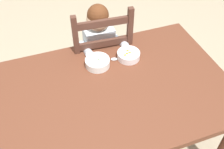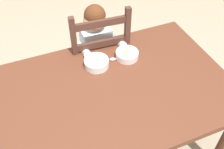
{
  "view_description": "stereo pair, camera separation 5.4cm",
  "coord_description": "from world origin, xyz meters",
  "px_view_note": "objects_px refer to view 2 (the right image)",
  "views": [
    {
      "loc": [
        -0.33,
        -1.03,
        1.94
      ],
      "look_at": [
        0.07,
        0.07,
        0.78
      ],
      "focal_mm": 43.18,
      "sensor_mm": 36.0,
      "label": 1
    },
    {
      "loc": [
        -0.38,
        -1.01,
        1.94
      ],
      "look_at": [
        0.07,
        0.07,
        0.78
      ],
      "focal_mm": 43.18,
      "sensor_mm": 36.0,
      "label": 2
    }
  ],
  "objects_px": {
    "child_figure": "(98,46)",
    "spoon": "(116,59)",
    "bowl_of_carrots": "(127,55)",
    "dining_table": "(106,100)",
    "dining_chair": "(98,61)",
    "bowl_of_peas": "(97,63)"
  },
  "relations": [
    {
      "from": "child_figure",
      "to": "spoon",
      "type": "xyz_separation_m",
      "value": [
        0.03,
        -0.28,
        0.09
      ]
    },
    {
      "from": "spoon",
      "to": "bowl_of_carrots",
      "type": "bearing_deg",
      "value": -9.06
    },
    {
      "from": "dining_table",
      "to": "bowl_of_carrots",
      "type": "relative_size",
      "value": 10.1
    },
    {
      "from": "dining_chair",
      "to": "bowl_of_peas",
      "type": "bearing_deg",
      "value": -109.67
    },
    {
      "from": "dining_chair",
      "to": "bowl_of_peas",
      "type": "distance_m",
      "value": 0.42
    },
    {
      "from": "bowl_of_peas",
      "to": "bowl_of_carrots",
      "type": "relative_size",
      "value": 1.05
    },
    {
      "from": "dining_table",
      "to": "bowl_of_peas",
      "type": "height_order",
      "value": "bowl_of_peas"
    },
    {
      "from": "dining_chair",
      "to": "child_figure",
      "type": "bearing_deg",
      "value": -47.74
    },
    {
      "from": "bowl_of_carrots",
      "to": "bowl_of_peas",
      "type": "bearing_deg",
      "value": -179.99
    },
    {
      "from": "dining_chair",
      "to": "spoon",
      "type": "distance_m",
      "value": 0.38
    },
    {
      "from": "dining_table",
      "to": "spoon",
      "type": "xyz_separation_m",
      "value": [
        0.16,
        0.24,
        0.09
      ]
    },
    {
      "from": "dining_table",
      "to": "spoon",
      "type": "bearing_deg",
      "value": 55.71
    },
    {
      "from": "bowl_of_peas",
      "to": "dining_table",
      "type": "bearing_deg",
      "value": -95.9
    },
    {
      "from": "bowl_of_carrots",
      "to": "spoon",
      "type": "distance_m",
      "value": 0.08
    },
    {
      "from": "bowl_of_carrots",
      "to": "dining_table",
      "type": "bearing_deg",
      "value": -136.75
    },
    {
      "from": "dining_table",
      "to": "child_figure",
      "type": "relative_size",
      "value": 1.59
    },
    {
      "from": "dining_chair",
      "to": "spoon",
      "type": "relative_size",
      "value": 7.36
    },
    {
      "from": "dining_table",
      "to": "dining_chair",
      "type": "bearing_deg",
      "value": 76.15
    },
    {
      "from": "dining_chair",
      "to": "spoon",
      "type": "bearing_deg",
      "value": -82.93
    },
    {
      "from": "dining_table",
      "to": "dining_chair",
      "type": "distance_m",
      "value": 0.56
    },
    {
      "from": "dining_table",
      "to": "child_figure",
      "type": "xyz_separation_m",
      "value": [
        0.13,
        0.52,
        0.01
      ]
    },
    {
      "from": "dining_table",
      "to": "spoon",
      "type": "relative_size",
      "value": 11.24
    }
  ]
}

